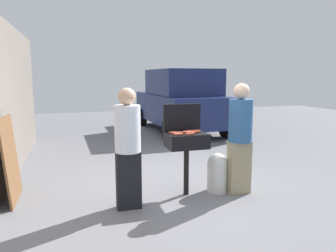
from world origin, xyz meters
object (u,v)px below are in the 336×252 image
at_px(hot_dog_0, 178,134).
at_px(hot_dog_12, 192,133).
at_px(hot_dog_8, 179,134).
at_px(propane_tank, 217,172).
at_px(hot_dog_3, 188,131).
at_px(hot_dog_11, 196,131).
at_px(person_right, 240,135).
at_px(person_left, 128,144).
at_px(parked_minivan, 180,100).
at_px(bbq_grill, 186,143).
at_px(hot_dog_5, 175,133).
at_px(hot_dog_9, 176,133).
at_px(hot_dog_6, 191,133).
at_px(hot_dog_2, 190,134).
at_px(hot_dog_10, 183,132).
at_px(hot_dog_1, 173,132).
at_px(hot_dog_4, 196,132).
at_px(leaning_board, 11,159).
at_px(hot_dog_7, 187,132).

height_order(hot_dog_0, hot_dog_12, same).
relative_size(hot_dog_8, propane_tank, 0.21).
relative_size(hot_dog_3, hot_dog_11, 1.00).
xyz_separation_m(hot_dog_0, person_right, (0.96, -0.09, -0.05)).
xyz_separation_m(person_left, parked_minivan, (2.71, 5.71, 0.13)).
relative_size(bbq_grill, hot_dog_5, 7.38).
height_order(hot_dog_9, hot_dog_12, same).
distance_m(hot_dog_0, hot_dog_6, 0.21).
bearing_deg(person_right, hot_dog_0, 9.76).
height_order(hot_dog_2, hot_dog_10, same).
distance_m(hot_dog_1, person_left, 0.81).
xyz_separation_m(hot_dog_3, hot_dog_10, (-0.09, -0.04, 0.00)).
height_order(hot_dog_4, parked_minivan, parked_minivan).
bearing_deg(hot_dog_0, bbq_grill, 25.87).
height_order(hot_dog_4, hot_dog_11, same).
bearing_deg(bbq_grill, leaning_board, 167.96).
xyz_separation_m(hot_dog_8, leaning_board, (-2.35, 0.67, -0.36)).
bearing_deg(hot_dog_1, hot_dog_11, 3.83).
bearing_deg(hot_dog_9, hot_dog_8, -82.50).
xyz_separation_m(hot_dog_10, propane_tank, (0.56, -0.05, -0.65)).
bearing_deg(hot_dog_11, propane_tank, -19.16).
height_order(bbq_grill, hot_dog_8, hot_dog_8).
distance_m(hot_dog_7, parked_minivan, 5.74).
xyz_separation_m(hot_dog_8, hot_dog_9, (-0.01, 0.10, 0.00)).
height_order(hot_dog_8, person_right, person_right).
distance_m(bbq_grill, parked_minivan, 5.75).
relative_size(hot_dog_4, person_left, 0.08).
bearing_deg(person_left, hot_dog_2, 21.05).
bearing_deg(person_right, hot_dog_3, -2.54).
distance_m(hot_dog_0, hot_dog_9, 0.05).
bearing_deg(hot_dog_3, hot_dog_10, -155.28).
height_order(hot_dog_8, parked_minivan, parked_minivan).
height_order(bbq_grill, person_right, person_right).
bearing_deg(propane_tank, hot_dog_10, 174.52).
distance_m(hot_dog_10, person_left, 0.94).
height_order(hot_dog_4, hot_dog_8, same).
relative_size(hot_dog_0, person_right, 0.08).
xyz_separation_m(bbq_grill, leaning_board, (-2.51, 0.54, -0.20)).
distance_m(hot_dog_2, hot_dog_10, 0.19).
bearing_deg(hot_dog_4, hot_dog_12, -145.26).
bearing_deg(hot_dog_10, hot_dog_4, -12.52).
height_order(hot_dog_8, leaning_board, leaning_board).
relative_size(hot_dog_3, propane_tank, 0.21).
relative_size(hot_dog_5, propane_tank, 0.21).
xyz_separation_m(hot_dog_4, hot_dog_12, (-0.09, -0.06, 0.00)).
xyz_separation_m(hot_dog_12, leaning_board, (-2.57, 0.60, -0.36)).
bearing_deg(hot_dog_4, leaning_board, 168.50).
bearing_deg(hot_dog_4, person_right, -13.66).
bearing_deg(bbq_grill, hot_dog_5, 175.61).
relative_size(hot_dog_12, person_left, 0.08).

